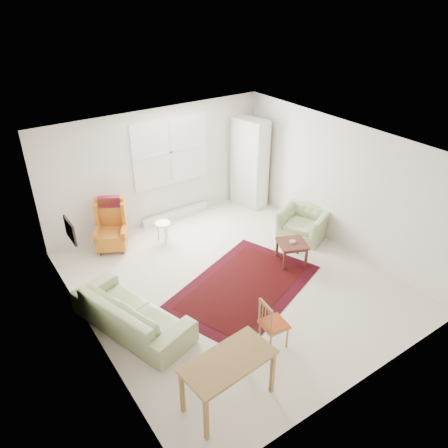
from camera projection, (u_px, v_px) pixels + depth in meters
room at (228, 215)px, 7.32m from camera, size 5.04×5.54×2.51m
rug at (244, 287)px, 7.64m from camera, size 3.11×2.55×0.03m
sofa at (131, 306)px, 6.59m from camera, size 1.35×2.17×0.82m
armchair at (304, 221)px, 8.97m from camera, size 1.12×1.18×0.73m
wingback_chair at (110, 226)px, 8.48m from camera, size 0.82×0.83×1.03m
coffee_table at (291, 252)px, 8.25m from camera, size 0.67×0.67×0.42m
stool at (163, 232)px, 8.90m from camera, size 0.41×0.41×0.42m
cabinet at (250, 163)px, 9.97m from camera, size 0.61×0.90×2.04m
desk at (228, 381)px, 5.43m from camera, size 1.21×0.68×0.74m
desk_chair at (274, 323)px, 6.27m from camera, size 0.40×0.40×0.82m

